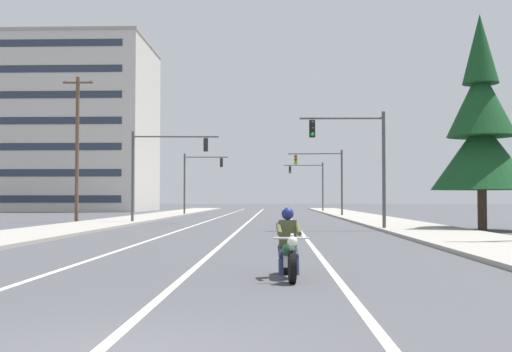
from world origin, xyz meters
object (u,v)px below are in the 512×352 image
object	(u,v)px
traffic_signal_near_right	(360,152)
traffic_signal_near_left	(158,162)
traffic_signal_far_right	(312,179)
motorcycle_with_rider	(288,250)
traffic_signal_mid_right	(326,172)
utility_pole_left_near	(77,146)
traffic_signal_mid_left	(197,175)
conifer_tree_right_verge_near	(481,130)
apartment_building_far_left_block	(74,127)

from	to	relation	value
traffic_signal_near_right	traffic_signal_near_left	distance (m)	15.41
traffic_signal_near_right	traffic_signal_far_right	xyz separation A→B (m)	(0.17, 45.84, 0.03)
motorcycle_with_rider	traffic_signal_near_right	world-z (taller)	traffic_signal_near_right
traffic_signal_mid_right	traffic_signal_near_left	bearing A→B (deg)	-127.80
motorcycle_with_rider	traffic_signal_far_right	world-z (taller)	traffic_signal_far_right
motorcycle_with_rider	traffic_signal_mid_right	world-z (taller)	traffic_signal_mid_right
traffic_signal_near_left	utility_pole_left_near	world-z (taller)	utility_pole_left_near
traffic_signal_mid_left	conifer_tree_right_verge_near	world-z (taller)	conifer_tree_right_verge_near
traffic_signal_mid_left	utility_pole_left_near	world-z (taller)	utility_pole_left_near
traffic_signal_near_left	utility_pole_left_near	distance (m)	6.55
traffic_signal_mid_right	traffic_signal_far_right	bearing A→B (deg)	90.45
traffic_signal_near_left	conifer_tree_right_verge_near	bearing A→B (deg)	-25.91
traffic_signal_far_right	motorcycle_with_rider	bearing A→B (deg)	-93.76
traffic_signal_far_right	utility_pole_left_near	world-z (taller)	utility_pole_left_near
traffic_signal_far_right	traffic_signal_mid_right	bearing A→B (deg)	-89.55
traffic_signal_near_right	utility_pole_left_near	world-z (taller)	utility_pole_left_near
traffic_signal_mid_right	utility_pole_left_near	distance (m)	23.70
traffic_signal_mid_left	utility_pole_left_near	distance (m)	19.93
motorcycle_with_rider	traffic_signal_mid_right	size ratio (longest dim) A/B	0.35
apartment_building_far_left_block	traffic_signal_mid_left	bearing A→B (deg)	-47.67
utility_pole_left_near	apartment_building_far_left_block	bearing A→B (deg)	108.46
traffic_signal_near_left	traffic_signal_far_right	world-z (taller)	same
motorcycle_with_rider	traffic_signal_far_right	xyz separation A→B (m)	(4.30, 65.40, 3.51)
motorcycle_with_rider	traffic_signal_mid_left	size ratio (longest dim) A/B	0.35
conifer_tree_right_verge_near	traffic_signal_mid_left	bearing A→B (deg)	122.00
traffic_signal_mid_left	apartment_building_far_left_block	bearing A→B (deg)	132.33
traffic_signal_mid_right	traffic_signal_far_right	world-z (taller)	same
apartment_building_far_left_block	conifer_tree_right_verge_near	bearing A→B (deg)	-53.31
motorcycle_with_rider	traffic_signal_near_left	bearing A→B (deg)	105.81
traffic_signal_near_left	apartment_building_far_left_block	distance (m)	47.32
traffic_signal_near_left	traffic_signal_mid_left	world-z (taller)	same
motorcycle_with_rider	apartment_building_far_left_block	world-z (taller)	apartment_building_far_left_block
traffic_signal_mid_right	conifer_tree_right_verge_near	world-z (taller)	conifer_tree_right_verge_near
traffic_signal_mid_right	conifer_tree_right_verge_near	xyz separation A→B (m)	(6.03, -25.34, 1.10)
traffic_signal_mid_right	traffic_signal_mid_left	size ratio (longest dim) A/B	1.00
traffic_signal_mid_right	apartment_building_far_left_block	distance (m)	42.20
apartment_building_far_left_block	utility_pole_left_near	bearing A→B (deg)	-71.54
motorcycle_with_rider	traffic_signal_mid_left	distance (m)	50.42
traffic_signal_near_right	traffic_signal_far_right	world-z (taller)	same
motorcycle_with_rider	apartment_building_far_left_block	distance (m)	77.27
motorcycle_with_rider	traffic_signal_mid_right	distance (m)	45.48
traffic_signal_mid_left	utility_pole_left_near	bearing A→B (deg)	-108.05
utility_pole_left_near	traffic_signal_mid_right	bearing A→B (deg)	37.49
motorcycle_with_rider	traffic_signal_near_left	distance (m)	30.19
traffic_signal_near_left	traffic_signal_mid_right	bearing A→B (deg)	52.20
traffic_signal_near_right	traffic_signal_far_right	bearing A→B (deg)	89.79
traffic_signal_near_right	traffic_signal_near_left	size ratio (longest dim) A/B	1.00
traffic_signal_mid_left	traffic_signal_far_right	xyz separation A→B (m)	(12.46, 15.77, 0.03)
motorcycle_with_rider	traffic_signal_near_right	bearing A→B (deg)	78.08
utility_pole_left_near	traffic_signal_near_right	bearing A→B (deg)	-31.17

